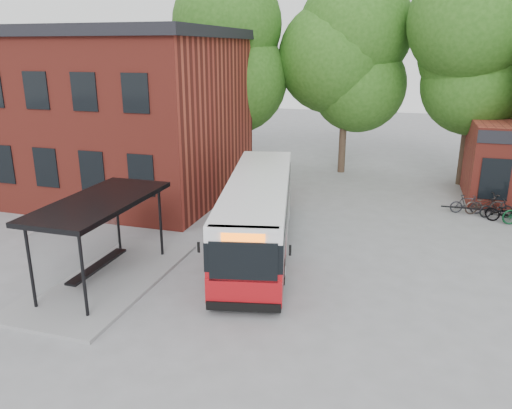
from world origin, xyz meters
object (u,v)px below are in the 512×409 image
(bus_shelter, at_px, (103,241))
(bicycle_2, at_px, (484,204))
(bicycle_3, at_px, (497,208))
(bicycle_1, at_px, (467,204))
(bicycle_4, at_px, (508,213))
(city_bus, at_px, (258,214))

(bus_shelter, relative_size, bicycle_2, 3.71)
(bus_shelter, bearing_deg, bicycle_3, 38.96)
(bus_shelter, bearing_deg, bicycle_1, 42.51)
(bicycle_1, relative_size, bicycle_3, 0.96)
(bicycle_2, relative_size, bicycle_4, 0.99)
(city_bus, xyz_separation_m, bicycle_1, (8.26, 6.97, -0.94))
(bus_shelter, xyz_separation_m, bicycle_4, (13.94, 10.23, -0.95))
(bus_shelter, height_order, bicycle_1, bus_shelter)
(bicycle_1, distance_m, bicycle_4, 1.93)
(bicycle_1, bearing_deg, city_bus, 122.58)
(city_bus, height_order, bicycle_1, city_bus)
(city_bus, bearing_deg, bicycle_1, 28.14)
(bicycle_2, xyz_separation_m, bicycle_3, (0.48, -0.46, -0.03))
(bus_shelter, distance_m, bicycle_1, 16.76)
(bicycle_2, bearing_deg, bus_shelter, 108.47)
(city_bus, relative_size, bicycle_4, 5.76)
(bicycle_2, height_order, bicycle_3, bicycle_2)
(bicycle_1, xyz_separation_m, bicycle_3, (1.26, -0.31, 0.02))
(city_bus, distance_m, bicycle_4, 11.52)
(bus_shelter, xyz_separation_m, bicycle_3, (13.60, 11.00, -0.98))
(city_bus, distance_m, bicycle_2, 11.53)
(city_bus, relative_size, bicycle_1, 7.26)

